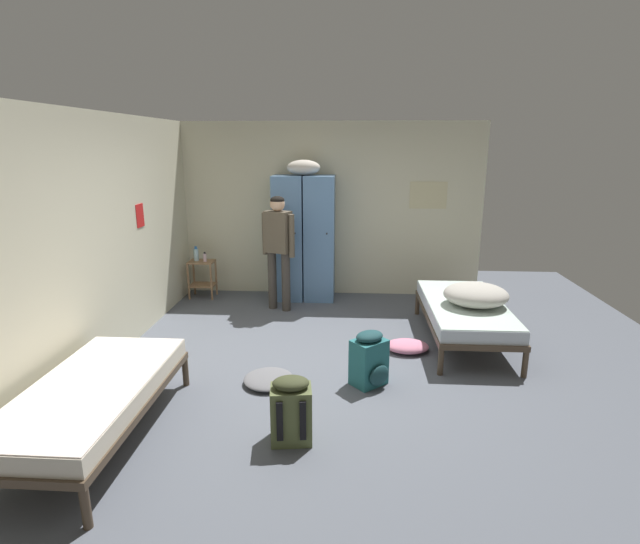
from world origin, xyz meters
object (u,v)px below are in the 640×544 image
object	(u,v)px
bed_left_front	(92,395)
backpack_olive	(291,410)
backpack_teal	(370,360)
locker_bank	(304,235)
clothes_pile_pink	(407,346)
bedding_heap	(476,295)
bed_right	(464,311)
lotion_bottle	(205,257)
person_traveler	(278,242)
shelf_unit	(202,275)
water_bottle	(196,254)
clothes_pile_grey	(269,379)

from	to	relation	value
bed_left_front	backpack_olive	world-z (taller)	backpack_olive
backpack_teal	bed_left_front	bearing A→B (deg)	-154.50
locker_bank	clothes_pile_pink	xyz separation A→B (m)	(1.35, -1.93, -0.91)
locker_bank	bedding_heap	bearing A→B (deg)	-38.32
bed_right	lotion_bottle	xyz separation A→B (m)	(-3.54, 1.46, 0.26)
person_traveler	backpack_teal	world-z (taller)	person_traveler
lotion_bottle	backpack_olive	world-z (taller)	lotion_bottle
locker_bank	bed_right	size ratio (longest dim) A/B	1.09
shelf_unit	bed_right	xyz separation A→B (m)	(3.61, -1.50, 0.04)
locker_bank	shelf_unit	bearing A→B (deg)	-177.60
bed_right	water_bottle	bearing A→B (deg)	157.61
person_traveler	clothes_pile_grey	distance (m)	2.42
backpack_teal	backpack_olive	xyz separation A→B (m)	(-0.65, -0.97, 0.00)
bedding_heap	person_traveler	bearing A→B (deg)	155.20
bedding_heap	backpack_olive	size ratio (longest dim) A/B	1.33
bed_left_front	backpack_olive	xyz separation A→B (m)	(1.56, 0.08, -0.12)
person_traveler	backpack_olive	size ratio (longest dim) A/B	2.93
bedding_heap	clothes_pile_grey	size ratio (longest dim) A/B	1.45
bedding_heap	backpack_olive	bearing A→B (deg)	-133.06
bed_right	backpack_teal	size ratio (longest dim) A/B	3.45
bed_right	clothes_pile_grey	bearing A→B (deg)	-150.41
shelf_unit	lotion_bottle	xyz separation A→B (m)	(0.07, -0.04, 0.29)
bedding_heap	backpack_teal	size ratio (longest dim) A/B	1.33
water_bottle	backpack_olive	size ratio (longest dim) A/B	0.40
bed_left_front	lotion_bottle	size ratio (longest dim) A/B	12.77
water_bottle	locker_bank	bearing A→B (deg)	1.59
bedding_heap	backpack_teal	xyz separation A→B (m)	(-1.24, -1.05, -0.36)
person_traveler	lotion_bottle	distance (m)	1.32
shelf_unit	lotion_bottle	size ratio (longest dim) A/B	3.83
shelf_unit	clothes_pile_pink	xyz separation A→B (m)	(2.92, -1.86, -0.28)
water_bottle	backpack_olive	world-z (taller)	water_bottle
water_bottle	bed_right	bearing A→B (deg)	-22.39
bed_right	bedding_heap	distance (m)	0.28
backpack_teal	clothes_pile_pink	xyz separation A→B (m)	(0.46, 0.81, -0.20)
bed_left_front	bedding_heap	xyz separation A→B (m)	(3.45, 2.11, 0.24)
bed_right	water_bottle	size ratio (longest dim) A/B	8.62
backpack_teal	shelf_unit	bearing A→B (deg)	132.63
backpack_olive	clothes_pile_grey	bearing A→B (deg)	110.13
water_bottle	clothes_pile_grey	world-z (taller)	water_bottle
bed_right	lotion_bottle	world-z (taller)	lotion_bottle
bed_left_front	water_bottle	size ratio (longest dim) A/B	8.62
locker_bank	bed_left_front	size ratio (longest dim) A/B	1.09
locker_bank	bed_right	world-z (taller)	locker_bank
clothes_pile_pink	clothes_pile_grey	bearing A→B (deg)	-149.42
bed_left_front	clothes_pile_pink	size ratio (longest dim) A/B	3.90
locker_bank	bed_right	xyz separation A→B (m)	(2.05, -1.57, -0.59)
backpack_olive	shelf_unit	bearing A→B (deg)	116.43
locker_bank	clothes_pile_pink	world-z (taller)	locker_bank
bed_right	water_bottle	world-z (taller)	water_bottle
shelf_unit	backpack_teal	bearing A→B (deg)	-47.37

